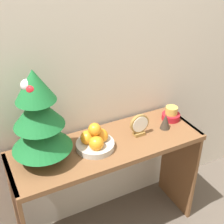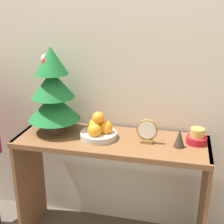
# 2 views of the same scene
# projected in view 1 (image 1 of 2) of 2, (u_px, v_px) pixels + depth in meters

# --- Properties ---
(back_wall) EXTENTS (7.00, 0.05, 2.50)m
(back_wall) POSITION_uv_depth(u_px,v_px,m) (87.00, 35.00, 1.63)
(back_wall) COLOR beige
(back_wall) RESTS_ON ground_plane
(console_table) EXTENTS (1.09, 0.38, 0.70)m
(console_table) POSITION_uv_depth(u_px,v_px,m) (108.00, 166.00, 1.81)
(console_table) COLOR brown
(console_table) RESTS_ON ground_plane
(mini_tree) EXTENTS (0.30, 0.30, 0.50)m
(mini_tree) POSITION_uv_depth(u_px,v_px,m) (39.00, 119.00, 1.48)
(mini_tree) COLOR #4C3828
(mini_tree) RESTS_ON console_table
(fruit_bowl) EXTENTS (0.21, 0.21, 0.16)m
(fruit_bowl) POSITION_uv_depth(u_px,v_px,m) (95.00, 141.00, 1.67)
(fruit_bowl) COLOR #B7B2A8
(fruit_bowl) RESTS_ON console_table
(singing_bowl) EXTENTS (0.11, 0.11, 0.09)m
(singing_bowl) POSITION_uv_depth(u_px,v_px,m) (171.00, 114.00, 1.93)
(singing_bowl) COLOR #AD1923
(singing_bowl) RESTS_ON console_table
(desk_clock) EXTENTS (0.11, 0.04, 0.13)m
(desk_clock) POSITION_uv_depth(u_px,v_px,m) (139.00, 125.00, 1.77)
(desk_clock) COLOR olive
(desk_clock) RESTS_ON console_table
(figurine) EXTENTS (0.06, 0.06, 0.10)m
(figurine) POSITION_uv_depth(u_px,v_px,m) (165.00, 121.00, 1.84)
(figurine) COLOR #382D23
(figurine) RESTS_ON console_table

